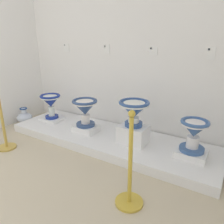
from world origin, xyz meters
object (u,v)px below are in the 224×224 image
object	(u,v)px
antique_toilet_central_ornate	(134,110)
decorative_vase_companion	(24,117)
plinth_block_central_ornate	(133,134)
antique_toilet_tall_cobalt	(194,131)
info_placard_second	(107,49)
plinth_block_pale_glazed	(52,119)
plinth_block_squat_floral	(86,129)
info_placard_fourth	(211,53)
plinth_block_tall_cobalt	(191,154)
info_placard_first	(66,47)
antique_toilet_squat_floral	(85,108)
info_placard_third	(153,51)
stanchion_post_near_left	(4,130)
antique_toilet_pale_glazed	(51,102)
stanchion_post_near_right	(130,181)

from	to	relation	value
antique_toilet_central_ornate	decorative_vase_companion	size ratio (longest dim) A/B	1.35
plinth_block_central_ornate	antique_toilet_tall_cobalt	size ratio (longest dim) A/B	0.97
info_placard_second	plinth_block_pale_glazed	bearing A→B (deg)	-150.72
antique_toilet_central_ornate	plinth_block_squat_floral	bearing A→B (deg)	-177.41
info_placard_fourth	plinth_block_tall_cobalt	bearing A→B (deg)	-89.92
info_placard_first	plinth_block_tall_cobalt	bearing A→B (deg)	-11.88
plinth_block_squat_floral	antique_toilet_squat_floral	distance (m)	0.34
antique_toilet_squat_floral	info_placard_third	distance (m)	1.32
info_placard_fourth	info_placard_first	bearing A→B (deg)	180.00
decorative_vase_companion	stanchion_post_near_left	xyz separation A→B (m)	(0.58, -0.78, 0.16)
antique_toilet_tall_cobalt	decorative_vase_companion	distance (m)	3.03
plinth_block_pale_glazed	info_placard_third	xyz separation A→B (m)	(1.67, 0.49, 1.22)
info_placard_third	stanchion_post_near_left	world-z (taller)	info_placard_third
stanchion_post_near_left	plinth_block_tall_cobalt	bearing A→B (deg)	20.85
antique_toilet_central_ornate	decorative_vase_companion	world-z (taller)	antique_toilet_central_ornate
plinth_block_squat_floral	decorative_vase_companion	distance (m)	1.40
plinth_block_tall_cobalt	antique_toilet_tall_cobalt	size ratio (longest dim) A/B	0.94
plinth_block_tall_cobalt	stanchion_post_near_left	xyz separation A→B (m)	(-2.42, -0.92, 0.12)
antique_toilet_pale_glazed	info_placard_third	distance (m)	1.96
antique_toilet_squat_floral	plinth_block_tall_cobalt	size ratio (longest dim) A/B	1.12
plinth_block_central_ornate	stanchion_post_near_right	world-z (taller)	stanchion_post_near_right
info_placard_fourth	info_placard_third	bearing A→B (deg)	-180.00
stanchion_post_near_right	info_placard_third	bearing A→B (deg)	105.50
stanchion_post_near_left	info_placard_fourth	bearing A→B (deg)	30.68
plinth_block_tall_cobalt	stanchion_post_near_left	size ratio (longest dim) A/B	0.37
info_placard_fourth	stanchion_post_near_left	distance (m)	3.01
plinth_block_tall_cobalt	decorative_vase_companion	size ratio (longest dim) A/B	1.21
plinth_block_pale_glazed	stanchion_post_near_left	world-z (taller)	stanchion_post_near_left
antique_toilet_pale_glazed	plinth_block_squat_floral	world-z (taller)	antique_toilet_pale_glazed
plinth_block_squat_floral	antique_toilet_central_ornate	world-z (taller)	antique_toilet_central_ornate
plinth_block_pale_glazed	plinth_block_squat_floral	world-z (taller)	plinth_block_squat_floral
plinth_block_tall_cobalt	antique_toilet_tall_cobalt	bearing A→B (deg)	0.00
plinth_block_pale_glazed	info_placard_fourth	distance (m)	2.77
plinth_block_tall_cobalt	stanchion_post_near_right	xyz separation A→B (m)	(-0.36, -0.99, 0.09)
antique_toilet_pale_glazed	stanchion_post_near_right	xyz separation A→B (m)	(2.09, -1.02, -0.21)
stanchion_post_near_right	plinth_block_squat_floral	bearing A→B (deg)	143.36
antique_toilet_squat_floral	stanchion_post_near_left	xyz separation A→B (m)	(-0.81, -0.86, -0.22)
info_placard_first	stanchion_post_near_right	distance (m)	2.81
stanchion_post_near_right	info_placard_fourth	bearing A→B (deg)	76.74
antique_toilet_tall_cobalt	decorative_vase_companion	world-z (taller)	antique_toilet_tall_cobalt
antique_toilet_pale_glazed	decorative_vase_companion	size ratio (longest dim) A/B	1.37
antique_toilet_squat_floral	info_placard_first	bearing A→B (deg)	145.28
antique_toilet_central_ornate	antique_toilet_tall_cobalt	size ratio (longest dim) A/B	1.05
antique_toilet_squat_floral	plinth_block_tall_cobalt	world-z (taller)	antique_toilet_squat_floral
plinth_block_pale_glazed	antique_toilet_pale_glazed	bearing A→B (deg)	0.00
plinth_block_central_ornate	plinth_block_tall_cobalt	bearing A→B (deg)	1.91
stanchion_post_near_right	antique_toilet_squat_floral	bearing A→B (deg)	143.36
plinth_block_tall_cobalt	decorative_vase_companion	xyz separation A→B (m)	(-3.00, -0.14, -0.04)
stanchion_post_near_left	stanchion_post_near_right	size ratio (longest dim) A/B	1.05
antique_toilet_pale_glazed	stanchion_post_near_right	bearing A→B (deg)	-25.96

